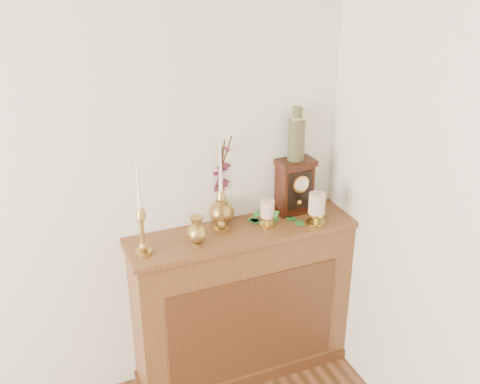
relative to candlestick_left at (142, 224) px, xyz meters
name	(u,v)px	position (x,y,z in m)	size (l,w,h in m)	color
console_shelf	(243,307)	(0.54, 0.05, -0.66)	(1.24, 0.34, 0.93)	brown
candlestick_left	(142,224)	(0.00, 0.00, 0.00)	(0.08, 0.08, 0.50)	tan
candlestick_center	(221,204)	(0.43, 0.07, -0.01)	(0.08, 0.08, 0.47)	tan
bud_vase	(197,231)	(0.26, -0.02, -0.08)	(0.10, 0.10, 0.16)	tan
ginger_jar	(221,182)	(0.47, 0.19, 0.06)	(0.20, 0.22, 0.49)	tan
pillar_candle_left	(267,212)	(0.67, 0.03, -0.08)	(0.08, 0.08, 0.16)	gold
pillar_candle_right	(317,207)	(0.91, -0.05, -0.06)	(0.10, 0.10, 0.19)	gold
ivy_garland	(297,214)	(0.86, 0.06, -0.14)	(0.45, 0.23, 0.09)	#276829
mantel_clock	(295,186)	(0.88, 0.14, -0.01)	(0.21, 0.15, 0.30)	#38140B
ceramic_vase	(296,137)	(0.88, 0.14, 0.27)	(0.09, 0.09, 0.29)	#183026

